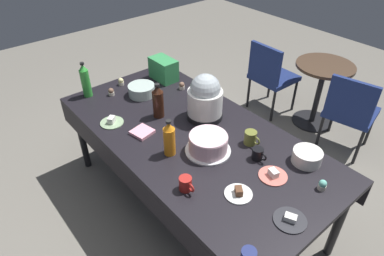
% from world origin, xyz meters
% --- Properties ---
extents(ground, '(9.00, 9.00, 0.00)m').
position_xyz_m(ground, '(0.00, 0.00, 0.00)').
color(ground, slate).
extents(potluck_table, '(2.20, 1.10, 0.75)m').
position_xyz_m(potluck_table, '(0.00, 0.00, 0.69)').
color(potluck_table, black).
rests_on(potluck_table, ground).
extents(frosted_layer_cake, '(0.31, 0.31, 0.13)m').
position_xyz_m(frosted_layer_cake, '(0.22, -0.04, 0.81)').
color(frosted_layer_cake, silver).
rests_on(frosted_layer_cake, potluck_table).
extents(slow_cooker, '(0.28, 0.28, 0.37)m').
position_xyz_m(slow_cooker, '(-0.10, 0.21, 0.92)').
color(slow_cooker, black).
rests_on(slow_cooker, potluck_table).
extents(glass_salad_bowl, '(0.23, 0.23, 0.09)m').
position_xyz_m(glass_salad_bowl, '(-0.70, 0.02, 0.80)').
color(glass_salad_bowl, '#B2C6BC').
rests_on(glass_salad_bowl, potluck_table).
extents(ceramic_snack_bowl, '(0.19, 0.19, 0.09)m').
position_xyz_m(ceramic_snack_bowl, '(0.72, 0.38, 0.79)').
color(ceramic_snack_bowl, silver).
rests_on(ceramic_snack_bowl, potluck_table).
extents(dessert_plate_sage, '(0.18, 0.18, 0.05)m').
position_xyz_m(dessert_plate_sage, '(-0.50, -0.39, 0.76)').
color(dessert_plate_sage, '#8CA87F').
rests_on(dessert_plate_sage, potluck_table).
extents(dessert_plate_coral, '(0.18, 0.18, 0.05)m').
position_xyz_m(dessert_plate_coral, '(0.67, 0.10, 0.76)').
color(dessert_plate_coral, '#E07266').
rests_on(dessert_plate_coral, potluck_table).
extents(dessert_plate_white, '(0.17, 0.17, 0.05)m').
position_xyz_m(dessert_plate_white, '(0.63, -0.17, 0.76)').
color(dessert_plate_white, white).
rests_on(dessert_plate_white, potluck_table).
extents(dessert_plate_charcoal, '(0.19, 0.19, 0.04)m').
position_xyz_m(dessert_plate_charcoal, '(0.95, -0.10, 0.76)').
color(dessert_plate_charcoal, '#2D2D33').
rests_on(dessert_plate_charcoal, potluck_table).
extents(cupcake_berry, '(0.05, 0.05, 0.07)m').
position_xyz_m(cupcake_berry, '(-0.56, 0.35, 0.78)').
color(cupcake_berry, beige).
rests_on(cupcake_berry, potluck_table).
extents(cupcake_mint, '(0.05, 0.05, 0.07)m').
position_xyz_m(cupcake_mint, '(-0.87, -0.18, 0.78)').
color(cupcake_mint, beige).
rests_on(cupcake_mint, potluck_table).
extents(cupcake_vanilla, '(0.05, 0.05, 0.07)m').
position_xyz_m(cupcake_vanilla, '(-0.98, -0.02, 0.78)').
color(cupcake_vanilla, beige).
rests_on(cupcake_vanilla, potluck_table).
extents(cupcake_cocoa, '(0.05, 0.05, 0.07)m').
position_xyz_m(cupcake_cocoa, '(0.92, 0.24, 0.78)').
color(cupcake_cocoa, beige).
rests_on(cupcake_cocoa, potluck_table).
extents(soda_bottle_orange_juice, '(0.08, 0.08, 0.27)m').
position_xyz_m(soda_bottle_orange_juice, '(0.07, -0.26, 0.87)').
color(soda_bottle_orange_juice, orange).
rests_on(soda_bottle_orange_juice, potluck_table).
extents(soda_bottle_cola, '(0.09, 0.09, 0.28)m').
position_xyz_m(soda_bottle_cola, '(-0.35, -0.05, 0.88)').
color(soda_bottle_cola, '#33190F').
rests_on(soda_bottle_cola, potluck_table).
extents(soda_bottle_lime_soda, '(0.08, 0.08, 0.31)m').
position_xyz_m(soda_bottle_lime_soda, '(-0.99, -0.34, 0.89)').
color(soda_bottle_lime_soda, green).
rests_on(soda_bottle_lime_soda, potluck_table).
extents(coffee_mug_red, '(0.12, 0.08, 0.09)m').
position_xyz_m(coffee_mug_red, '(0.40, -0.38, 0.80)').
color(coffee_mug_red, '#B2231E').
rests_on(coffee_mug_red, potluck_table).
extents(coffee_mug_olive, '(0.13, 0.09, 0.10)m').
position_xyz_m(coffee_mug_olive, '(0.35, 0.24, 0.80)').
color(coffee_mug_olive, olive).
rests_on(coffee_mug_olive, potluck_table).
extents(coffee_mug_black, '(0.11, 0.08, 0.08)m').
position_xyz_m(coffee_mug_black, '(0.49, 0.16, 0.79)').
color(coffee_mug_black, black).
rests_on(coffee_mug_black, potluck_table).
extents(soda_carton, '(0.26, 0.16, 0.20)m').
position_xyz_m(soda_carton, '(-0.82, 0.34, 0.85)').
color(soda_carton, '#338C4C').
rests_on(soda_carton, potluck_table).
extents(paper_napkin_stack, '(0.16, 0.16, 0.02)m').
position_xyz_m(paper_napkin_stack, '(-0.24, -0.28, 0.76)').
color(paper_napkin_stack, pink).
rests_on(paper_napkin_stack, potluck_table).
extents(maroon_chair_left, '(0.45, 0.45, 0.85)m').
position_xyz_m(maroon_chair_left, '(-0.55, 1.61, 0.49)').
color(maroon_chair_left, navy).
rests_on(maroon_chair_left, ground).
extents(maroon_chair_right, '(0.52, 0.52, 0.85)m').
position_xyz_m(maroon_chair_right, '(0.42, 1.62, 0.49)').
color(maroon_chair_right, navy).
rests_on(maroon_chair_right, ground).
extents(round_cafe_table, '(0.60, 0.60, 0.72)m').
position_xyz_m(round_cafe_table, '(-0.05, 1.84, 0.50)').
color(round_cafe_table, '#473323').
rests_on(round_cafe_table, ground).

